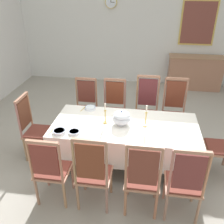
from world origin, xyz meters
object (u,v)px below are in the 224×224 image
spoon_secondary (52,131)px  chair_north_d (174,110)px  dining_table (125,129)px  framed_painting (198,23)px  candlestick_west (105,115)px  bowl_near_left (90,108)px  chair_north_a (85,105)px  bowl_far_left (74,132)px  mounted_clock (111,2)px  soup_tureen (122,118)px  chair_south_c (142,177)px  chair_south_d (185,182)px  spoon_primary (84,108)px  chair_head_west (34,127)px  chair_south_b (93,172)px  bowl_near_right (59,131)px  chair_north_b (114,107)px  candlestick_east (146,118)px  sideboard (194,73)px  chair_south_a (51,169)px  chair_north_c (147,108)px

spoon_secondary → chair_north_d: bearing=40.8°
dining_table → framed_painting: size_ratio=1.95×
candlestick_west → bowl_near_left: candlestick_west is taller
chair_north_a → bowl_far_left: chair_north_a is taller
mounted_clock → framed_painting: bearing=0.2°
chair_north_a → soup_tureen: (0.81, -0.91, 0.31)m
bowl_near_left → chair_south_c: bearing=-54.4°
chair_south_d → spoon_primary: (-1.56, 1.35, 0.19)m
chair_head_west → spoon_primary: bearing=119.8°
chair_south_b → spoon_primary: size_ratio=6.55×
bowl_near_right → spoon_primary: bearing=78.7°
bowl_far_left → chair_north_a: bearing=97.3°
chair_north_b → candlestick_east: size_ratio=3.16×
bowl_near_left → chair_south_b: bearing=-76.0°
chair_north_d → bowl_near_left: size_ratio=6.40×
chair_south_d → bowl_near_left: bearing=137.6°
chair_north_d → chair_head_west: bearing=21.7°
chair_south_c → spoon_primary: (-1.06, 1.35, 0.18)m
candlestick_east → bowl_far_left: candlestick_east is taller
candlestick_east → candlestick_west: bearing=180.0°
candlestick_west → chair_south_b: bearing=-89.9°
chair_north_b → mounted_clock: size_ratio=3.45×
chair_south_d → candlestick_east: chair_south_d is taller
sideboard → chair_south_a: bearing=61.3°
soup_tureen → chair_south_d: bearing=-46.5°
chair_south_a → bowl_near_left: size_ratio=5.85×
dining_table → chair_south_b: bearing=-108.3°
dining_table → bowl_far_left: bowl_far_left is taller
sideboard → soup_tureen: bearing=65.3°
chair_south_a → candlestick_east: (1.17, 0.91, 0.34)m
bowl_near_right → bowl_far_left: bearing=5.5°
chair_north_a → chair_south_b: size_ratio=0.94×
mounted_clock → spoon_primary: bearing=-89.3°
chair_north_a → candlestick_east: size_ratio=3.12×
candlestick_west → mounted_clock: 4.00m
chair_south_a → chair_north_d: 2.48m
chair_south_d → chair_head_west: (-2.32, 0.92, -0.01)m
sideboard → chair_north_b: bearing=54.3°
chair_south_b → candlestick_east: chair_south_b is taller
chair_north_c → chair_head_west: size_ratio=1.07×
chair_south_a → candlestick_east: size_ratio=3.11×
bowl_near_right → bowl_near_left: bearing=70.6°
bowl_near_left → bowl_far_left: 0.76m
bowl_near_left → spoon_primary: 0.12m
chair_north_c → sideboard: size_ratio=0.82×
framed_painting → bowl_far_left: bearing=-118.0°
mounted_clock → chair_south_d: bearing=-71.0°
bowl_far_left → bowl_near_right: bearing=-174.5°
chair_north_a → mounted_clock: mounted_clock is taller
chair_north_b → chair_south_c: bearing=108.6°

